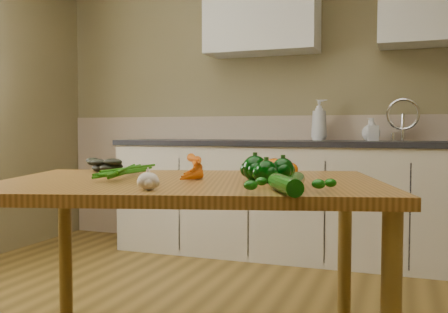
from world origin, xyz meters
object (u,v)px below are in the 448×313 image
soap_bottle_b (373,129)px  pepper_b (283,169)px  pepper_a (255,168)px  tomato_c (291,169)px  table (190,202)px  tomato_b (274,166)px  leafy_greens (103,161)px  carrot_bunch (172,169)px  garlic_bulb (148,181)px  soap_bottle_c (371,129)px  soap_bottle_a (319,120)px  zucchini_a (295,182)px  pepper_c (266,172)px  zucchini_b (285,185)px  tomato_a (258,170)px

soap_bottle_b → pepper_b: soap_bottle_b is taller
pepper_a → tomato_c: bearing=71.2°
table → pepper_a: bearing=-6.4°
tomato_b → leafy_greens: bearing=-170.0°
carrot_bunch → garlic_bulb: (0.10, -0.39, -0.01)m
soap_bottle_b → carrot_bunch: 2.18m
pepper_b → tomato_b: 0.24m
carrot_bunch → tomato_c: carrot_bunch is taller
leafy_greens → pepper_b: bearing=-5.8°
table → soap_bottle_c: soap_bottle_c is taller
carrot_bunch → soap_bottle_b: bearing=56.5°
pepper_b → soap_bottle_c: bearing=84.2°
table → tomato_b: (0.25, 0.33, 0.12)m
table → soap_bottle_c: (0.55, 2.14, 0.29)m
soap_bottle_a → tomato_b: soap_bottle_a is taller
soap_bottle_a → tomato_b: bearing=-168.6°
tomato_c → carrot_bunch: bearing=-148.4°
leafy_greens → tomato_c: 0.87m
zucchini_a → carrot_bunch: bearing=159.0°
leafy_greens → tomato_c: bearing=6.5°
pepper_c → tomato_b: size_ratio=1.06×
leafy_greens → pepper_c: leafy_greens is taller
table → zucchini_b: size_ratio=7.74×
garlic_bulb → tomato_a: size_ratio=1.13×
tomato_b → tomato_c: bearing=-25.9°
soap_bottle_b → pepper_a: 2.09m
garlic_bulb → pepper_a: 0.47m
soap_bottle_a → carrot_bunch: 2.18m
garlic_bulb → tomato_c: garlic_bulb is taller
garlic_bulb → tomato_b: 0.73m
tomato_a → leafy_greens: bearing=-177.3°
soap_bottle_b → carrot_bunch: soap_bottle_b is taller
carrot_bunch → pepper_c: bearing=-22.7°
tomato_a → tomato_c: size_ratio=0.98×
pepper_a → pepper_b: size_ratio=1.12×
pepper_c → soap_bottle_c: bearing=83.7°
leafy_greens → tomato_c: size_ratio=3.37×
carrot_bunch → soap_bottle_c: bearing=57.1°
table → zucchini_b: 0.54m
soap_bottle_c → pepper_c: size_ratio=2.07×
soap_bottle_a → garlic_bulb: size_ratio=4.64×
leafy_greens → zucchini_b: 1.08m
soap_bottle_a → pepper_a: bearing=-169.1°
pepper_b → carrot_bunch: bearing=-169.9°
carrot_bunch → pepper_b: pepper_b is taller
soap_bottle_a → leafy_greens: 2.11m
zucchini_a → soap_bottle_a: bearing=97.2°
carrot_bunch → tomato_b: carrot_bunch is taller
soap_bottle_c → zucchini_b: bearing=42.6°
carrot_bunch → zucchini_b: bearing=-46.5°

